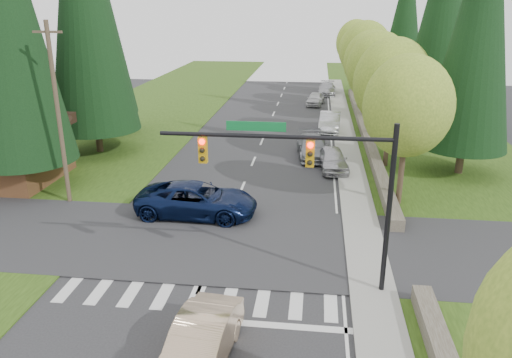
% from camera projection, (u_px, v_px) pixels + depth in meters
% --- Properties ---
extents(ground, '(120.00, 120.00, 0.00)m').
position_uv_depth(ground, '(173.00, 351.00, 16.35)').
color(ground, '#28282B').
rests_on(ground, ground).
extents(grass_east, '(14.00, 110.00, 0.06)m').
position_uv_depth(grass_east, '(443.00, 172.00, 33.57)').
color(grass_east, '#274111').
rests_on(grass_east, ground).
extents(grass_west, '(14.00, 110.00, 0.06)m').
position_uv_depth(grass_west, '(76.00, 159.00, 36.55)').
color(grass_west, '#274111').
rests_on(grass_west, ground).
extents(cross_street, '(120.00, 8.00, 0.10)m').
position_uv_depth(cross_street, '(219.00, 242.00, 23.84)').
color(cross_street, '#28282B').
rests_on(cross_street, ground).
extents(sidewalk_east, '(1.80, 80.00, 0.13)m').
position_uv_depth(sidewalk_east, '(349.00, 160.00, 36.13)').
color(sidewalk_east, gray).
rests_on(sidewalk_east, ground).
extents(curb_east, '(0.20, 80.00, 0.13)m').
position_uv_depth(curb_east, '(338.00, 159.00, 36.23)').
color(curb_east, gray).
rests_on(curb_east, ground).
extents(stone_wall_north, '(0.70, 40.00, 0.70)m').
position_uv_depth(stone_wall_north, '(364.00, 130.00, 43.33)').
color(stone_wall_north, '#4C4438').
rests_on(stone_wall_north, ground).
extents(traffic_signal, '(8.70, 0.37, 6.80)m').
position_uv_depth(traffic_signal, '(314.00, 170.00, 18.40)').
color(traffic_signal, black).
rests_on(traffic_signal, ground).
extents(brown_building, '(8.40, 8.40, 5.40)m').
position_uv_depth(brown_building, '(3.00, 133.00, 31.06)').
color(brown_building, '#4C2D19').
rests_on(brown_building, ground).
extents(utility_pole, '(1.60, 0.24, 10.00)m').
position_uv_depth(utility_pole, '(58.00, 114.00, 26.95)').
color(utility_pole, '#473828').
rests_on(utility_pole, ground).
extents(decid_tree_0, '(4.80, 4.80, 8.37)m').
position_uv_depth(decid_tree_0, '(408.00, 106.00, 26.53)').
color(decid_tree_0, '#38281C').
rests_on(decid_tree_0, ground).
extents(decid_tree_1, '(5.20, 5.20, 8.80)m').
position_uv_depth(decid_tree_1, '(392.00, 83.00, 33.01)').
color(decid_tree_1, '#38281C').
rests_on(decid_tree_1, ground).
extents(decid_tree_2, '(5.00, 5.00, 8.82)m').
position_uv_depth(decid_tree_2, '(378.00, 68.00, 39.54)').
color(decid_tree_2, '#38281C').
rests_on(decid_tree_2, ground).
extents(decid_tree_3, '(5.00, 5.00, 8.55)m').
position_uv_depth(decid_tree_3, '(371.00, 62.00, 46.17)').
color(decid_tree_3, '#38281C').
rests_on(decid_tree_3, ground).
extents(decid_tree_4, '(5.40, 5.40, 9.18)m').
position_uv_depth(decid_tree_4, '(366.00, 51.00, 52.57)').
color(decid_tree_4, '#38281C').
rests_on(decid_tree_4, ground).
extents(decid_tree_5, '(4.80, 4.80, 8.30)m').
position_uv_depth(decid_tree_5, '(359.00, 50.00, 59.32)').
color(decid_tree_5, '#38281C').
rests_on(decid_tree_5, ground).
extents(decid_tree_6, '(5.20, 5.20, 8.86)m').
position_uv_depth(decid_tree_6, '(356.00, 43.00, 65.75)').
color(decid_tree_6, '#38281C').
rests_on(decid_tree_6, ground).
extents(conifer_w_a, '(6.12, 6.12, 19.80)m').
position_uv_depth(conifer_w_a, '(2.00, 3.00, 27.34)').
color(conifer_w_a, '#38281C').
rests_on(conifer_w_a, ground).
extents(conifer_w_e, '(5.78, 5.78, 18.80)m').
position_uv_depth(conifer_w_e, '(94.00, 10.00, 40.73)').
color(conifer_w_e, '#38281C').
rests_on(conifer_w_e, ground).
extents(conifer_e_a, '(5.44, 5.44, 17.80)m').
position_uv_depth(conifer_e_a, '(480.00, 21.00, 30.20)').
color(conifer_e_a, '#38281C').
rests_on(conifer_e_a, ground).
extents(conifer_e_b, '(6.12, 6.12, 19.80)m').
position_uv_depth(conifer_e_b, '(445.00, 3.00, 42.86)').
color(conifer_e_b, '#38281C').
rests_on(conifer_e_b, ground).
extents(conifer_e_c, '(5.10, 5.10, 16.80)m').
position_uv_depth(conifer_e_c, '(405.00, 17.00, 56.58)').
color(conifer_e_c, '#38281C').
rests_on(conifer_e_c, ground).
extents(sedan_champagne, '(2.13, 4.92, 1.58)m').
position_uv_depth(sedan_champagne, '(200.00, 344.00, 15.49)').
color(sedan_champagne, '#D4B28D').
rests_on(sedan_champagne, ground).
extents(suv_navy, '(6.49, 3.14, 1.78)m').
position_uv_depth(suv_navy, '(197.00, 200.00, 26.55)').
color(suv_navy, '#0B1638').
rests_on(suv_navy, ground).
extents(parked_car_a, '(2.35, 4.63, 1.51)m').
position_uv_depth(parked_car_a, '(333.00, 159.00, 33.95)').
color(parked_car_a, '#AEADB2').
rests_on(parked_car_a, ground).
extents(parked_car_b, '(2.67, 5.46, 1.53)m').
position_uv_depth(parked_car_b, '(313.00, 147.00, 36.83)').
color(parked_car_b, gray).
rests_on(parked_car_b, ground).
extents(parked_car_c, '(2.07, 5.11, 1.65)m').
position_uv_depth(parked_car_c, '(330.00, 122.00, 44.25)').
color(parked_car_c, silver).
rests_on(parked_car_c, ground).
extents(parked_car_d, '(2.18, 4.30, 1.40)m').
position_uv_depth(parked_car_d, '(315.00, 99.00, 55.60)').
color(parked_car_d, silver).
rests_on(parked_car_d, ground).
extents(parked_car_e, '(2.19, 5.13, 1.47)m').
position_uv_depth(parked_car_e, '(327.00, 89.00, 61.81)').
color(parked_car_e, '#A5A5AA').
rests_on(parked_car_e, ground).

